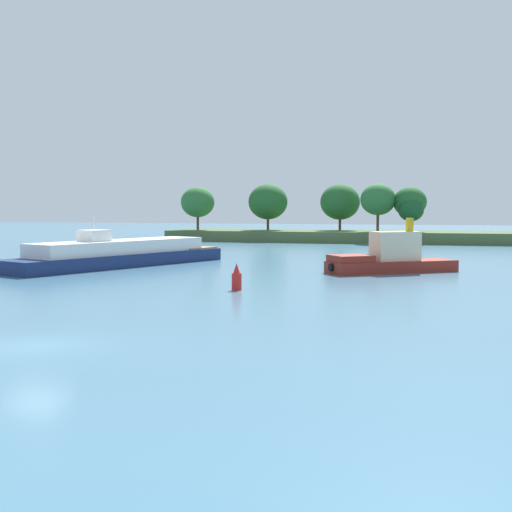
% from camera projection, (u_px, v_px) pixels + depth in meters
% --- Properties ---
extents(ground_plane, '(400.00, 400.00, 0.00)m').
position_uv_depth(ground_plane, '(36.00, 346.00, 29.15)').
color(ground_plane, teal).
extents(treeline_island, '(59.41, 12.80, 9.71)m').
position_uv_depth(treeline_island, '(332.00, 221.00, 115.72)').
color(treeline_island, '#4C6038').
rests_on(treeline_island, ground).
extents(tugboat, '(11.57, 9.52, 4.85)m').
position_uv_depth(tugboat, '(390.00, 259.00, 61.65)').
color(tugboat, maroon).
rests_on(tugboat, ground).
extents(white_riverboat, '(13.94, 25.17, 5.06)m').
position_uv_depth(white_riverboat, '(120.00, 254.00, 68.10)').
color(white_riverboat, navy).
rests_on(white_riverboat, ground).
extents(channel_buoy_red, '(0.70, 0.70, 1.90)m').
position_uv_depth(channel_buoy_red, '(237.00, 279.00, 48.67)').
color(channel_buoy_red, red).
rests_on(channel_buoy_red, ground).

